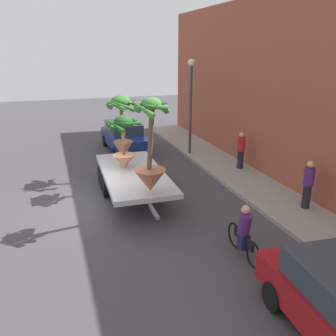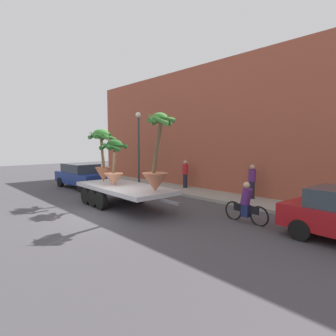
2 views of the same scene
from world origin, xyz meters
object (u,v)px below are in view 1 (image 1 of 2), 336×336
(potted_palm_rear, at_px, (124,142))
(pedestrian_far_left, at_px, (241,150))
(flatbed_trailer, at_px, (132,175))
(potted_palm_middle, at_px, (122,124))
(trailing_car, at_px, (124,136))
(potted_palm_front, at_px, (150,158))
(pedestrian_near_gate, at_px, (308,184))
(street_lamp, at_px, (191,95))
(cyclist, at_px, (244,234))

(potted_palm_rear, bearing_deg, pedestrian_far_left, 98.27)
(flatbed_trailer, bearing_deg, potted_palm_rear, -128.63)
(potted_palm_rear, bearing_deg, potted_palm_middle, 170.36)
(trailing_car, relative_size, pedestrian_far_left, 2.61)
(potted_palm_front, relative_size, pedestrian_far_left, 1.82)
(pedestrian_near_gate, relative_size, pedestrian_far_left, 1.00)
(flatbed_trailer, xyz_separation_m, potted_palm_front, (2.45, 0.08, 1.38))
(pedestrian_near_gate, bearing_deg, potted_palm_front, -102.25)
(potted_palm_middle, bearing_deg, flatbed_trailer, -0.59)
(potted_palm_middle, relative_size, potted_palm_front, 0.85)
(flatbed_trailer, relative_size, street_lamp, 1.32)
(cyclist, height_order, street_lamp, street_lamp)
(potted_palm_rear, height_order, pedestrian_near_gate, potted_palm_rear)
(potted_palm_middle, distance_m, cyclist, 7.55)
(potted_palm_rear, xyz_separation_m, cyclist, (5.59, 2.11, -1.40))
(potted_palm_middle, bearing_deg, trailing_car, 167.69)
(pedestrian_near_gate, height_order, pedestrian_far_left, same)
(flatbed_trailer, bearing_deg, pedestrian_far_left, 100.62)
(trailing_car, xyz_separation_m, street_lamp, (2.07, 3.09, 2.40))
(potted_palm_front, distance_m, pedestrian_near_gate, 5.53)
(trailing_car, bearing_deg, potted_palm_front, -6.05)
(potted_palm_front, bearing_deg, trailing_car, 173.95)
(potted_palm_middle, relative_size, pedestrian_near_gate, 1.55)
(potted_palm_front, distance_m, street_lamp, 7.78)
(flatbed_trailer, bearing_deg, pedestrian_near_gate, 56.15)
(potted_palm_front, bearing_deg, potted_palm_middle, -179.13)
(potted_palm_rear, height_order, trailing_car, potted_palm_rear)
(flatbed_trailer, distance_m, potted_palm_middle, 2.39)
(flatbed_trailer, height_order, potted_palm_front, potted_palm_front)
(cyclist, xyz_separation_m, pedestrian_near_gate, (-1.80, 3.50, 0.37))
(pedestrian_near_gate, bearing_deg, street_lamp, -170.55)
(potted_palm_front, relative_size, trailing_car, 0.70)
(flatbed_trailer, distance_m, pedestrian_near_gate, 6.48)
(flatbed_trailer, distance_m, potted_palm_front, 2.82)
(potted_palm_rear, bearing_deg, street_lamp, 132.22)
(cyclist, xyz_separation_m, trailing_car, (-11.60, -0.88, 0.16))
(cyclist, xyz_separation_m, street_lamp, (-9.52, 2.21, 2.56))
(potted_palm_middle, bearing_deg, cyclist, 14.65)
(flatbed_trailer, relative_size, trailing_car, 1.43)
(cyclist, bearing_deg, flatbed_trailer, -160.86)
(flatbed_trailer, height_order, street_lamp, street_lamp)
(flatbed_trailer, xyz_separation_m, pedestrian_far_left, (-1.01, 5.37, 0.29))
(pedestrian_far_left, height_order, street_lamp, street_lamp)
(street_lamp, bearing_deg, flatbed_trailer, -44.79)
(cyclist, height_order, pedestrian_near_gate, pedestrian_near_gate)
(potted_palm_front, xyz_separation_m, trailing_car, (-8.65, 0.92, -1.30))
(pedestrian_near_gate, relative_size, street_lamp, 0.35)
(trailing_car, height_order, pedestrian_far_left, pedestrian_far_left)
(pedestrian_far_left, bearing_deg, potted_palm_rear, -81.73)
(potted_palm_front, relative_size, pedestrian_near_gate, 1.82)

